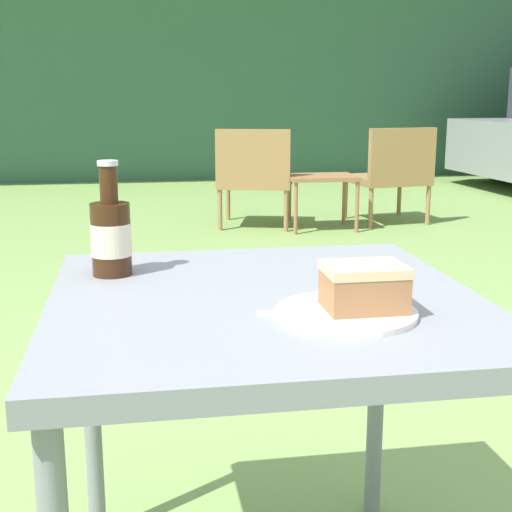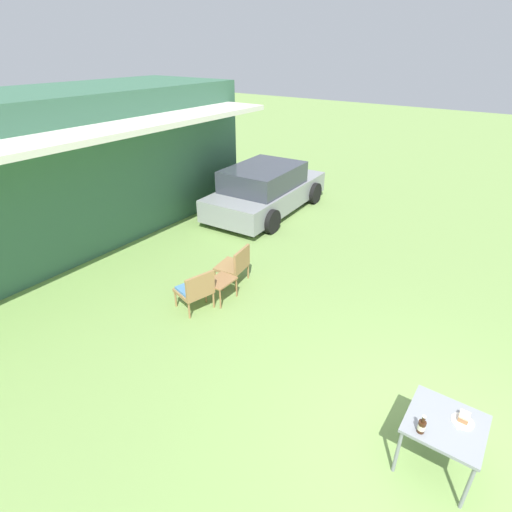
{
  "view_description": "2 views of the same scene",
  "coord_description": "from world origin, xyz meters",
  "px_view_note": "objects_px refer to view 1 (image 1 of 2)",
  "views": [
    {
      "loc": [
        -0.22,
        -1.21,
        1.05
      ],
      "look_at": [
        0.0,
        0.1,
        0.74
      ],
      "focal_mm": 50.0,
      "sensor_mm": 36.0,
      "label": 1
    },
    {
      "loc": [
        -3.56,
        -0.03,
        4.27
      ],
      "look_at": [
        1.6,
        3.63,
        0.9
      ],
      "focal_mm": 28.0,
      "sensor_mm": 36.0,
      "label": 2
    }
  ],
  "objects_px": {
    "patio_table": "(265,333)",
    "cola_bottle_near": "(111,235)",
    "wicker_chair_cushioned": "(255,174)",
    "cake_on_plate": "(357,296)",
    "garden_side_table": "(321,182)",
    "wicker_chair_plain": "(392,172)"
  },
  "relations": [
    {
      "from": "cola_bottle_near",
      "to": "garden_side_table",
      "type": "bearing_deg",
      "value": 69.65
    },
    {
      "from": "garden_side_table",
      "to": "cola_bottle_near",
      "type": "distance_m",
      "value": 4.22
    },
    {
      "from": "cola_bottle_near",
      "to": "wicker_chair_cushioned",
      "type": "bearing_deg",
      "value": 76.75
    },
    {
      "from": "garden_side_table",
      "to": "wicker_chair_cushioned",
      "type": "bearing_deg",
      "value": 160.07
    },
    {
      "from": "garden_side_table",
      "to": "cake_on_plate",
      "type": "bearing_deg",
      "value": -103.9
    },
    {
      "from": "patio_table",
      "to": "cake_on_plate",
      "type": "height_order",
      "value": "cake_on_plate"
    },
    {
      "from": "wicker_chair_plain",
      "to": "cake_on_plate",
      "type": "bearing_deg",
      "value": 60.62
    },
    {
      "from": "wicker_chair_cushioned",
      "to": "patio_table",
      "type": "xyz_separation_m",
      "value": [
        -0.69,
        -4.31,
        0.2
      ]
    },
    {
      "from": "wicker_chair_plain",
      "to": "garden_side_table",
      "type": "bearing_deg",
      "value": 5.17
    },
    {
      "from": "wicker_chair_plain",
      "to": "garden_side_table",
      "type": "xyz_separation_m",
      "value": [
        -0.63,
        -0.15,
        -0.05
      ]
    },
    {
      "from": "wicker_chair_cushioned",
      "to": "wicker_chair_plain",
      "type": "bearing_deg",
      "value": -166.37
    },
    {
      "from": "wicker_chair_cushioned",
      "to": "garden_side_table",
      "type": "relative_size",
      "value": 1.47
    },
    {
      "from": "wicker_chair_plain",
      "to": "patio_table",
      "type": "xyz_separation_m",
      "value": [
        -1.82,
        -4.29,
        0.2
      ]
    },
    {
      "from": "patio_table",
      "to": "cola_bottle_near",
      "type": "xyz_separation_m",
      "value": [
        -0.28,
        0.2,
        0.15
      ]
    },
    {
      "from": "wicker_chair_cushioned",
      "to": "wicker_chair_plain",
      "type": "distance_m",
      "value": 1.12
    },
    {
      "from": "wicker_chair_cushioned",
      "to": "patio_table",
      "type": "relative_size",
      "value": 0.99
    },
    {
      "from": "cake_on_plate",
      "to": "wicker_chair_cushioned",
      "type": "bearing_deg",
      "value": 82.75
    },
    {
      "from": "cake_on_plate",
      "to": "garden_side_table",
      "type": "bearing_deg",
      "value": 76.1
    },
    {
      "from": "cola_bottle_near",
      "to": "wicker_chair_plain",
      "type": "bearing_deg",
      "value": 62.94
    },
    {
      "from": "wicker_chair_cushioned",
      "to": "cake_on_plate",
      "type": "height_order",
      "value": "wicker_chair_cushioned"
    },
    {
      "from": "garden_side_table",
      "to": "cola_bottle_near",
      "type": "height_order",
      "value": "cola_bottle_near"
    },
    {
      "from": "cake_on_plate",
      "to": "cola_bottle_near",
      "type": "height_order",
      "value": "cola_bottle_near"
    }
  ]
}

